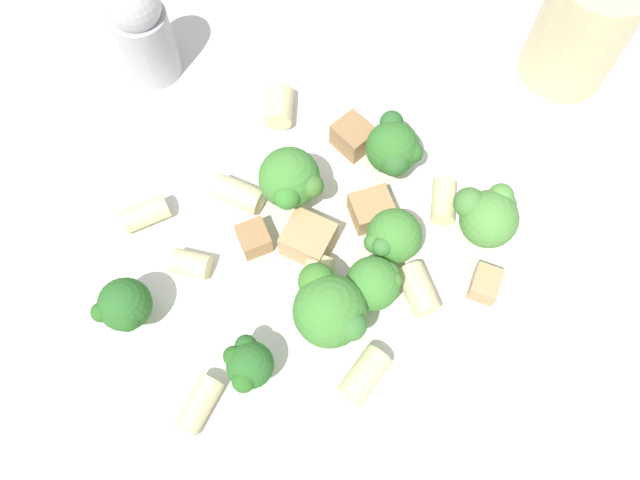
% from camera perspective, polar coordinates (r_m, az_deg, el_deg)
% --- Properties ---
extents(ground_plane, '(2.00, 2.00, 0.00)m').
position_cam_1_polar(ground_plane, '(0.41, 0.00, -2.75)').
color(ground_plane, beige).
extents(pasta_bowl, '(0.29, 0.29, 0.04)m').
position_cam_1_polar(pasta_bowl, '(0.39, 0.00, -1.56)').
color(pasta_bowl, silver).
rests_on(pasta_bowl, ground_plane).
extents(broccoli_floret_0, '(0.03, 0.03, 0.04)m').
position_cam_1_polar(broccoli_floret_0, '(0.35, 6.65, -0.01)').
color(broccoli_floret_0, '#93B766').
rests_on(broccoli_floret_0, pasta_bowl).
extents(broccoli_floret_1, '(0.03, 0.03, 0.04)m').
position_cam_1_polar(broccoli_floret_1, '(0.34, 5.02, -3.95)').
color(broccoli_floret_1, '#93B766').
rests_on(broccoli_floret_1, pasta_bowl).
extents(broccoli_floret_2, '(0.03, 0.03, 0.03)m').
position_cam_1_polar(broccoli_floret_2, '(0.33, -6.56, -11.26)').
color(broccoli_floret_2, '#93B766').
rests_on(broccoli_floret_2, pasta_bowl).
extents(broccoli_floret_3, '(0.03, 0.03, 0.04)m').
position_cam_1_polar(broccoli_floret_3, '(0.35, -17.42, -5.84)').
color(broccoli_floret_3, '#9EC175').
rests_on(broccoli_floret_3, pasta_bowl).
extents(broccoli_floret_4, '(0.04, 0.04, 0.04)m').
position_cam_1_polar(broccoli_floret_4, '(0.36, -2.73, 5.50)').
color(broccoli_floret_4, '#9EC175').
rests_on(broccoli_floret_4, pasta_bowl).
extents(broccoli_floret_5, '(0.04, 0.03, 0.04)m').
position_cam_1_polar(broccoli_floret_5, '(0.38, 6.74, 8.33)').
color(broccoli_floret_5, '#9EC175').
rests_on(broccoli_floret_5, pasta_bowl).
extents(broccoli_floret_6, '(0.04, 0.04, 0.04)m').
position_cam_1_polar(broccoli_floret_6, '(0.37, 15.11, 2.19)').
color(broccoli_floret_6, '#9EC175').
rests_on(broccoli_floret_6, pasta_bowl).
extents(broccoli_floret_7, '(0.05, 0.04, 0.05)m').
position_cam_1_polar(broccoli_floret_7, '(0.33, 0.89, -6.28)').
color(broccoli_floret_7, '#9EC175').
rests_on(broccoli_floret_7, pasta_bowl).
extents(rigatoni_0, '(0.03, 0.03, 0.01)m').
position_cam_1_polar(rigatoni_0, '(0.39, -15.70, 2.28)').
color(rigatoni_0, beige).
rests_on(rigatoni_0, pasta_bowl).
extents(rigatoni_1, '(0.02, 0.02, 0.01)m').
position_cam_1_polar(rigatoni_1, '(0.37, -11.68, -2.16)').
color(rigatoni_1, beige).
rests_on(rigatoni_1, pasta_bowl).
extents(rigatoni_2, '(0.02, 0.02, 0.02)m').
position_cam_1_polar(rigatoni_2, '(0.36, -0.91, -3.36)').
color(rigatoni_2, beige).
rests_on(rigatoni_2, pasta_bowl).
extents(rigatoni_3, '(0.03, 0.02, 0.02)m').
position_cam_1_polar(rigatoni_3, '(0.41, -3.76, 12.05)').
color(rigatoni_3, beige).
rests_on(rigatoni_3, pasta_bowl).
extents(rigatoni_4, '(0.03, 0.02, 0.01)m').
position_cam_1_polar(rigatoni_4, '(0.39, 11.23, 3.53)').
color(rigatoni_4, beige).
rests_on(rigatoni_4, pasta_bowl).
extents(rigatoni_5, '(0.03, 0.03, 0.02)m').
position_cam_1_polar(rigatoni_5, '(0.38, -7.44, 4.18)').
color(rigatoni_5, beige).
rests_on(rigatoni_5, pasta_bowl).
extents(rigatoni_6, '(0.03, 0.03, 0.02)m').
position_cam_1_polar(rigatoni_6, '(0.36, 8.98, -4.51)').
color(rigatoni_6, beige).
rests_on(rigatoni_6, pasta_bowl).
extents(rigatoni_7, '(0.03, 0.02, 0.01)m').
position_cam_1_polar(rigatoni_7, '(0.35, -11.01, -14.55)').
color(rigatoni_7, beige).
rests_on(rigatoni_7, pasta_bowl).
extents(rigatoni_8, '(0.03, 0.03, 0.02)m').
position_cam_1_polar(rigatoni_8, '(0.34, 4.06, -12.27)').
color(rigatoni_8, beige).
rests_on(rigatoni_8, pasta_bowl).
extents(chicken_chunk_0, '(0.03, 0.03, 0.02)m').
position_cam_1_polar(chicken_chunk_0, '(0.38, 4.74, 2.78)').
color(chicken_chunk_0, tan).
rests_on(chicken_chunk_0, pasta_bowl).
extents(chicken_chunk_1, '(0.03, 0.03, 0.02)m').
position_cam_1_polar(chicken_chunk_1, '(0.40, 3.04, 9.42)').
color(chicken_chunk_1, '#A87A4C').
rests_on(chicken_chunk_1, pasta_bowl).
extents(chicken_chunk_2, '(0.03, 0.03, 0.02)m').
position_cam_1_polar(chicken_chunk_2, '(0.37, -1.04, 0.55)').
color(chicken_chunk_2, tan).
rests_on(chicken_chunk_2, pasta_bowl).
extents(chicken_chunk_3, '(0.02, 0.02, 0.01)m').
position_cam_1_polar(chicken_chunk_3, '(0.37, -6.10, -0.30)').
color(chicken_chunk_3, '#A87A4C').
rests_on(chicken_chunk_3, pasta_bowl).
extents(chicken_chunk_4, '(0.02, 0.02, 0.01)m').
position_cam_1_polar(chicken_chunk_4, '(0.37, 14.86, -3.92)').
color(chicken_chunk_4, tan).
rests_on(chicken_chunk_4, pasta_bowl).
extents(drinking_glass, '(0.06, 0.06, 0.09)m').
position_cam_1_polar(drinking_glass, '(0.50, 22.58, 17.00)').
color(drinking_glass, beige).
rests_on(drinking_glass, ground_plane).
extents(pepper_shaker, '(0.04, 0.04, 0.08)m').
position_cam_1_polar(pepper_shaker, '(0.48, -15.93, 18.00)').
color(pepper_shaker, '#B2B2B7').
rests_on(pepper_shaker, ground_plane).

